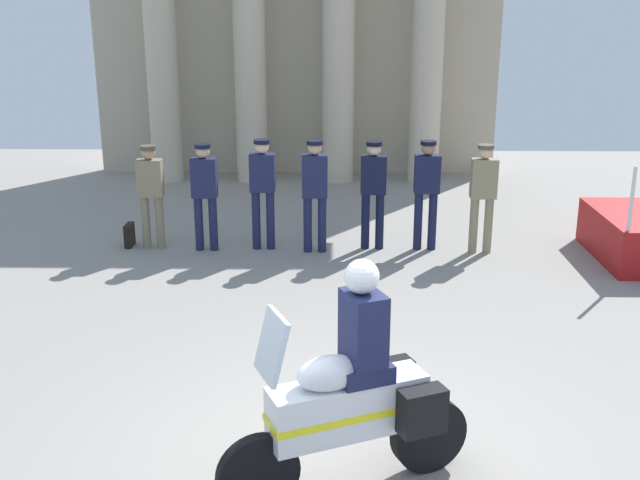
{
  "coord_description": "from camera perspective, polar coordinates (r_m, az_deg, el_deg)",
  "views": [
    {
      "loc": [
        -0.09,
        -5.6,
        3.68
      ],
      "look_at": [
        -0.25,
        2.64,
        1.11
      ],
      "focal_mm": 43.04,
      "sensor_mm": 36.0,
      "label": 1
    }
  ],
  "objects": [
    {
      "name": "ground_plane",
      "position": [
        6.7,
        1.75,
        -15.99
      ],
      "size": [
        28.0,
        28.0,
        0.0
      ],
      "primitive_type": "plane",
      "color": "gray"
    },
    {
      "name": "officer_in_row_4",
      "position": [
        11.71,
        3.98,
        4.01
      ],
      "size": [
        0.38,
        0.24,
        1.68
      ],
      "rotation": [
        0.0,
        0.0,
        3.15
      ],
      "color": "black",
      "rests_on": "ground_plane"
    },
    {
      "name": "briefcase_on_ground",
      "position": [
        12.36,
        -13.98,
        0.35
      ],
      "size": [
        0.1,
        0.32,
        0.36
      ],
      "primitive_type": "cube",
      "color": "black",
      "rests_on": "ground_plane"
    },
    {
      "name": "motorcycle_with_rider",
      "position": [
        5.97,
        2.72,
        -11.58
      ],
      "size": [
        1.97,
        1.05,
        1.9
      ],
      "rotation": [
        0.0,
        0.0,
        3.55
      ],
      "color": "black",
      "rests_on": "ground_plane"
    },
    {
      "name": "officer_in_row_1",
      "position": [
        11.74,
        -8.59,
        3.81
      ],
      "size": [
        0.38,
        0.24,
        1.65
      ],
      "rotation": [
        0.0,
        0.0,
        3.15
      ],
      "color": "#191E42",
      "rests_on": "ground_plane"
    },
    {
      "name": "officer_in_row_6",
      "position": [
        11.74,
        12.04,
        3.67
      ],
      "size": [
        0.38,
        0.24,
        1.67
      ],
      "rotation": [
        0.0,
        0.0,
        3.15
      ],
      "color": "#847A5B",
      "rests_on": "ground_plane"
    },
    {
      "name": "officer_in_row_3",
      "position": [
        11.52,
        -0.39,
        3.95
      ],
      "size": [
        0.38,
        0.24,
        1.72
      ],
      "rotation": [
        0.0,
        0.0,
        3.15
      ],
      "color": "#191E42",
      "rests_on": "ground_plane"
    },
    {
      "name": "officer_in_row_5",
      "position": [
        11.75,
        7.94,
        3.99
      ],
      "size": [
        0.38,
        0.24,
        1.7
      ],
      "rotation": [
        0.0,
        0.0,
        3.15
      ],
      "color": "#141938",
      "rests_on": "ground_plane"
    },
    {
      "name": "officer_in_row_0",
      "position": [
        12.0,
        -12.48,
        3.76
      ],
      "size": [
        0.38,
        0.24,
        1.61
      ],
      "rotation": [
        0.0,
        0.0,
        3.15
      ],
      "color": "#7A7056",
      "rests_on": "ground_plane"
    },
    {
      "name": "officer_in_row_2",
      "position": [
        11.7,
        -4.29,
        4.09
      ],
      "size": [
        0.38,
        0.24,
        1.71
      ],
      "rotation": [
        0.0,
        0.0,
        3.15
      ],
      "color": "#191E42",
      "rests_on": "ground_plane"
    },
    {
      "name": "colonnade_backdrop",
      "position": [
        16.66,
        -1.88,
        16.22
      ],
      "size": [
        8.75,
        1.5,
        6.26
      ],
      "color": "#B6AB91",
      "rests_on": "ground_plane"
    }
  ]
}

